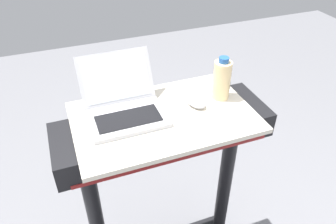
% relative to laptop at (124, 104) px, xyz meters
% --- Properties ---
extents(desk_board, '(0.72, 0.46, 0.02)m').
position_rel_laptop_xyz_m(desk_board, '(0.14, -0.07, -0.05)').
color(desk_board, beige).
rests_on(desk_board, treadmill_base).
extents(laptop, '(0.30, 0.32, 0.21)m').
position_rel_laptop_xyz_m(laptop, '(0.00, 0.00, 0.00)').
color(laptop, '#B7B7BC').
rests_on(laptop, desk_board).
extents(computer_mouse, '(0.09, 0.11, 0.03)m').
position_rel_laptop_xyz_m(computer_mouse, '(0.29, -0.05, -0.03)').
color(computer_mouse, '#B2B2B7').
rests_on(computer_mouse, desk_board).
extents(water_bottle, '(0.08, 0.08, 0.19)m').
position_rel_laptop_xyz_m(water_bottle, '(0.42, -0.03, 0.04)').
color(water_bottle, beige).
rests_on(water_bottle, desk_board).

